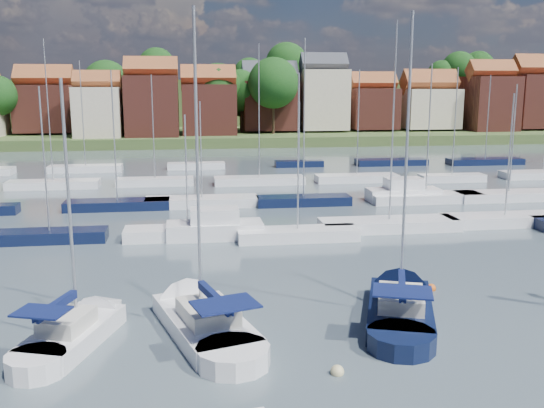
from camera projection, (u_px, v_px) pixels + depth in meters
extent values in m
plane|color=#404D57|center=(256.00, 190.00, 64.75)|extent=(260.00, 260.00, 0.00)
cube|color=white|center=(73.00, 339.00, 26.41)|extent=(4.08, 6.17, 1.20)
cone|color=white|center=(110.00, 309.00, 29.84)|extent=(3.14, 3.39, 2.38)
cylinder|color=white|center=(36.00, 368.00, 23.66)|extent=(3.01, 3.01, 1.20)
cube|color=beige|center=(67.00, 322.00, 25.84)|extent=(2.34, 2.79, 0.70)
cylinder|color=#B2B2B7|center=(69.00, 205.00, 25.64)|extent=(0.14, 0.14, 10.57)
cylinder|color=#B2B2B7|center=(56.00, 309.00, 24.91)|extent=(1.11, 3.03, 0.10)
cube|color=#0D1745|center=(56.00, 306.00, 24.88)|extent=(1.25, 2.95, 0.35)
cube|color=#0D1745|center=(41.00, 312.00, 23.86)|extent=(2.37, 2.00, 0.08)
cube|color=white|center=(205.00, 328.00, 27.61)|extent=(4.99, 7.87, 1.20)
cone|color=white|center=(177.00, 296.00, 31.70)|extent=(3.93, 4.27, 3.05)
cylinder|color=white|center=(233.00, 360.00, 24.35)|extent=(3.78, 3.78, 1.20)
cube|color=beige|center=(208.00, 312.00, 26.97)|extent=(2.91, 3.52, 0.70)
cylinder|color=#B2B2B7|center=(197.00, 166.00, 26.63)|extent=(0.14, 0.14, 13.54)
cylinder|color=#B2B2B7|center=(215.00, 301.00, 25.90)|extent=(1.24, 3.92, 0.10)
cube|color=#0D1745|center=(215.00, 297.00, 25.87)|extent=(1.38, 3.79, 0.35)
cube|color=#0D1745|center=(225.00, 304.00, 24.66)|extent=(3.00, 2.48, 0.08)
cube|color=black|center=(400.00, 314.00, 29.27)|extent=(5.14, 7.72, 1.20)
cone|color=black|center=(399.00, 284.00, 33.56)|extent=(3.95, 4.25, 2.98)
cylinder|color=black|center=(401.00, 344.00, 25.83)|extent=(3.78, 3.78, 1.20)
cube|color=beige|center=(401.00, 299.00, 28.60)|extent=(2.94, 3.49, 0.70)
cylinder|color=#B2B2B7|center=(406.00, 161.00, 28.30)|extent=(0.14, 0.14, 13.53)
cylinder|color=#B2B2B7|center=(402.00, 288.00, 27.48)|extent=(1.39, 3.79, 0.10)
cube|color=#0D1745|center=(402.00, 285.00, 27.45)|extent=(1.51, 3.66, 0.35)
cube|color=#0D1745|center=(403.00, 291.00, 26.18)|extent=(2.97, 2.51, 0.08)
sphere|color=#D85914|center=(227.00, 378.00, 23.43)|extent=(0.53, 0.53, 0.53)
sphere|color=beige|center=(337.00, 374.00, 23.72)|extent=(0.54, 0.54, 0.54)
sphere|color=#D85914|center=(431.00, 290.00, 33.36)|extent=(0.52, 0.52, 0.52)
cube|color=black|center=(50.00, 237.00, 43.47)|extent=(8.01, 2.24, 1.00)
cylinder|color=#B2B2B7|center=(44.00, 160.00, 42.38)|extent=(0.12, 0.12, 10.16)
cube|color=white|center=(188.00, 234.00, 44.47)|extent=(9.22, 2.58, 1.00)
cylinder|color=#B2B2B7|center=(186.00, 172.00, 43.57)|extent=(0.12, 0.12, 8.18)
cube|color=white|center=(298.00, 235.00, 43.99)|extent=(8.78, 2.46, 1.00)
cylinder|color=#B2B2B7|center=(298.00, 153.00, 42.81)|extent=(0.12, 0.12, 11.06)
cube|color=white|center=(389.00, 226.00, 47.01)|extent=(10.79, 3.02, 1.00)
cylinder|color=#B2B2B7|center=(393.00, 123.00, 45.46)|extent=(0.12, 0.12, 14.87)
cube|color=white|center=(504.00, 221.00, 48.67)|extent=(10.13, 2.84, 1.00)
cylinder|color=#B2B2B7|center=(509.00, 155.00, 47.64)|extent=(0.12, 0.12, 9.59)
cube|color=white|center=(215.00, 231.00, 44.51)|extent=(7.00, 2.60, 1.40)
cube|color=white|center=(214.00, 217.00, 44.29)|extent=(3.50, 2.20, 1.30)
cube|color=black|center=(118.00, 205.00, 54.73)|extent=(9.30, 2.60, 1.00)
cylinder|color=#B2B2B7|center=(114.00, 136.00, 53.51)|extent=(0.12, 0.12, 11.48)
cube|color=white|center=(202.00, 202.00, 56.12)|extent=(10.40, 2.91, 1.00)
cylinder|color=#B2B2B7|center=(201.00, 150.00, 55.16)|extent=(0.12, 0.12, 8.77)
cube|color=black|center=(303.00, 201.00, 56.68)|extent=(8.80, 2.46, 1.00)
cylinder|color=#B2B2B7|center=(304.00, 119.00, 55.18)|extent=(0.12, 0.12, 14.33)
cube|color=white|center=(425.00, 198.00, 58.17)|extent=(10.73, 3.00, 1.00)
cylinder|color=#B2B2B7|center=(429.00, 130.00, 56.89)|extent=(0.12, 0.12, 12.14)
cube|color=white|center=(509.00, 196.00, 59.12)|extent=(10.48, 2.93, 1.00)
cylinder|color=#B2B2B7|center=(513.00, 139.00, 58.01)|extent=(0.12, 0.12, 10.28)
cube|color=white|center=(403.00, 196.00, 58.69)|extent=(7.00, 2.60, 1.40)
cube|color=white|center=(404.00, 184.00, 58.48)|extent=(3.50, 2.20, 1.30)
cube|color=white|center=(54.00, 185.00, 65.84)|extent=(9.71, 2.72, 1.00)
cylinder|color=#B2B2B7|center=(48.00, 111.00, 64.29)|extent=(0.12, 0.12, 14.88)
cube|color=white|center=(155.00, 182.00, 67.60)|extent=(8.49, 2.38, 1.00)
cylinder|color=#B2B2B7|center=(153.00, 127.00, 66.39)|extent=(0.12, 0.12, 11.31)
cube|color=white|center=(259.00, 181.00, 68.46)|extent=(10.16, 2.85, 1.00)
cylinder|color=#B2B2B7|center=(259.00, 111.00, 66.93)|extent=(0.12, 0.12, 14.59)
cube|color=white|center=(357.00, 179.00, 70.10)|extent=(9.53, 2.67, 1.00)
cylinder|color=#B2B2B7|center=(358.00, 123.00, 68.84)|extent=(0.12, 0.12, 11.91)
cube|color=white|center=(452.00, 179.00, 70.23)|extent=(7.62, 2.13, 1.00)
cylinder|color=#B2B2B7|center=(455.00, 122.00, 68.95)|extent=(0.12, 0.12, 12.13)
cube|color=white|center=(543.00, 175.00, 72.91)|extent=(10.17, 2.85, 1.00)
cube|color=white|center=(86.00, 169.00, 78.03)|extent=(9.24, 2.59, 1.00)
cylinder|color=#B2B2B7|center=(82.00, 114.00, 76.65)|extent=(0.12, 0.12, 13.17)
cube|color=white|center=(196.00, 166.00, 80.67)|extent=(7.57, 2.12, 1.00)
cylinder|color=#B2B2B7|center=(195.00, 124.00, 79.57)|extent=(0.12, 0.12, 10.24)
cube|color=black|center=(299.00, 164.00, 82.71)|extent=(6.58, 1.84, 1.00)
cylinder|color=#B2B2B7|center=(299.00, 131.00, 81.83)|extent=(0.12, 0.12, 8.01)
cube|color=black|center=(391.00, 163.00, 84.41)|extent=(9.92, 2.78, 1.00)
cylinder|color=#B2B2B7|center=(393.00, 120.00, 83.24)|extent=(0.12, 0.12, 10.92)
cube|color=black|center=(485.00, 162.00, 85.20)|extent=(10.55, 2.95, 1.00)
cylinder|color=#B2B2B7|center=(488.00, 117.00, 83.98)|extent=(0.12, 0.12, 11.51)
cube|color=#47562B|center=(219.00, 132.00, 139.49)|extent=(200.00, 70.00, 3.00)
cube|color=#47562B|center=(214.00, 107.00, 162.85)|extent=(200.00, 60.00, 14.00)
cube|color=brown|center=(46.00, 108.00, 115.06)|extent=(10.37, 9.97, 8.73)
cube|color=brown|center=(44.00, 78.00, 113.96)|extent=(10.57, 5.13, 5.13)
cube|color=beige|center=(99.00, 113.00, 108.09)|extent=(8.09, 8.80, 8.96)
cube|color=brown|center=(97.00, 81.00, 107.02)|extent=(8.25, 4.00, 4.00)
cube|color=brown|center=(152.00, 106.00, 110.07)|extent=(9.36, 10.17, 10.97)
cube|color=brown|center=(151.00, 69.00, 108.77)|extent=(9.54, 4.63, 4.63)
cube|color=brown|center=(209.00, 110.00, 113.27)|extent=(9.90, 8.56, 9.42)
cube|color=brown|center=(208.00, 78.00, 112.12)|extent=(10.10, 4.90, 4.90)
cube|color=brown|center=(270.00, 105.00, 119.64)|extent=(10.59, 8.93, 9.49)
cube|color=#383A42|center=(270.00, 74.00, 118.46)|extent=(10.80, 5.24, 5.24)
cube|color=beige|center=(323.00, 100.00, 120.04)|extent=(9.01, 8.61, 11.65)
cube|color=#383A42|center=(324.00, 64.00, 118.68)|extent=(9.19, 4.46, 4.46)
cube|color=brown|center=(372.00, 108.00, 122.97)|extent=(9.10, 9.34, 8.00)
cube|color=brown|center=(373.00, 83.00, 121.97)|extent=(9.28, 4.50, 4.50)
cube|color=beige|center=(428.00, 109.00, 124.17)|extent=(10.86, 9.59, 7.88)
cube|color=brown|center=(429.00, 82.00, 123.14)|extent=(11.07, 5.37, 5.37)
cube|color=brown|center=(489.00, 104.00, 122.98)|extent=(9.18, 9.96, 10.97)
cube|color=brown|center=(491.00, 71.00, 121.69)|extent=(9.36, 4.54, 4.54)
cube|color=brown|center=(538.00, 101.00, 125.68)|extent=(11.39, 9.67, 10.76)
cube|color=brown|center=(541.00, 68.00, 124.36)|extent=(11.62, 5.64, 5.64)
cylinder|color=#382619|center=(457.00, 95.00, 144.08)|extent=(0.50, 0.50, 4.47)
sphere|color=#1D4917|center=(459.00, 69.00, 142.90)|extent=(8.18, 8.18, 8.18)
cylinder|color=#382619|center=(242.00, 122.00, 118.79)|extent=(0.50, 0.50, 4.46)
sphere|color=#1D4917|center=(241.00, 90.00, 117.61)|extent=(8.15, 8.15, 8.15)
cylinder|color=#382619|center=(286.00, 95.00, 136.69)|extent=(0.50, 0.50, 5.15)
sphere|color=#1D4917|center=(286.00, 64.00, 135.33)|extent=(9.41, 9.41, 9.41)
cylinder|color=#382619|center=(158.00, 95.00, 135.36)|extent=(0.50, 0.50, 4.56)
sphere|color=#1D4917|center=(157.00, 67.00, 134.15)|extent=(8.34, 8.34, 8.34)
cylinder|color=#382619|center=(108.00, 118.00, 124.18)|extent=(0.50, 0.50, 5.15)
sphere|color=#1D4917|center=(106.00, 84.00, 122.81)|extent=(9.42, 9.42, 9.42)
cylinder|color=#382619|center=(31.00, 106.00, 123.61)|extent=(0.50, 0.50, 3.42)
sphere|color=#1D4917|center=(29.00, 82.00, 122.70)|extent=(6.26, 6.26, 6.26)
cylinder|color=#382619|center=(286.00, 120.00, 128.78)|extent=(0.50, 0.50, 3.77)
sphere|color=#1D4917|center=(286.00, 96.00, 127.78)|extent=(6.89, 6.89, 6.89)
cylinder|color=#382619|center=(273.00, 121.00, 114.63)|extent=(0.50, 0.50, 5.21)
sphere|color=#1D4917|center=(273.00, 83.00, 113.24)|extent=(9.53, 9.53, 9.53)
cylinder|color=#382619|center=(506.00, 121.00, 132.35)|extent=(0.50, 0.50, 2.97)
sphere|color=#1D4917|center=(507.00, 103.00, 131.56)|extent=(5.44, 5.44, 5.44)
cylinder|color=#382619|center=(219.00, 122.00, 116.02)|extent=(0.50, 0.50, 4.84)
sphere|color=#1D4917|center=(218.00, 87.00, 114.74)|extent=(8.85, 8.85, 8.85)
cylinder|color=#382619|center=(440.00, 96.00, 143.80)|extent=(0.50, 0.50, 3.72)
sphere|color=#1D4917|center=(442.00, 75.00, 142.82)|extent=(6.80, 6.80, 6.80)
cylinder|color=#382619|center=(489.00, 121.00, 123.90)|extent=(0.50, 0.50, 4.05)
sphere|color=#1D4917|center=(490.00, 94.00, 122.83)|extent=(7.40, 7.40, 7.40)
cylinder|color=#382619|center=(250.00, 98.00, 135.32)|extent=(0.50, 0.50, 3.93)
sphere|color=#1D4917|center=(249.00, 74.00, 134.27)|extent=(7.19, 7.19, 7.19)
cylinder|color=#382619|center=(369.00, 121.00, 126.64)|extent=(0.50, 0.50, 3.82)
sphere|color=#1D4917|center=(370.00, 96.00, 125.63)|extent=(6.99, 6.99, 6.99)
cylinder|color=#382619|center=(132.00, 126.00, 113.35)|extent=(0.50, 0.50, 3.48)
sphere|color=#1D4917|center=(131.00, 101.00, 112.42)|extent=(6.37, 6.37, 6.37)
cylinder|color=#382619|center=(484.00, 121.00, 132.91)|extent=(0.50, 0.50, 2.99)
sphere|color=#1D4917|center=(485.00, 102.00, 132.12)|extent=(5.46, 5.46, 5.46)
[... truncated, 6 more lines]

